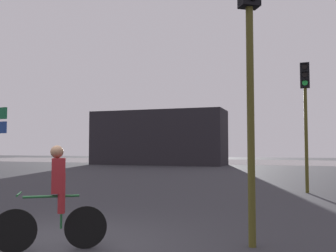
{
  "coord_description": "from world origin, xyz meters",
  "views": [
    {
      "loc": [
        3.91,
        -4.98,
        1.58
      ],
      "look_at": [
        0.5,
        5.0,
        2.2
      ],
      "focal_mm": 40.0,
      "sensor_mm": 36.0,
      "label": 1
    }
  ],
  "objects_px": {
    "traffic_light_near_right": "(250,42)",
    "cyclist": "(56,197)",
    "distant_building": "(158,138)",
    "traffic_light_far_right": "(305,102)"
  },
  "relations": [
    {
      "from": "traffic_light_near_right",
      "to": "cyclist",
      "type": "xyz_separation_m",
      "value": [
        -2.86,
        -1.2,
        -2.5
      ]
    },
    {
      "from": "traffic_light_near_right",
      "to": "traffic_light_far_right",
      "type": "height_order",
      "value": "traffic_light_near_right"
    },
    {
      "from": "distant_building",
      "to": "cyclist",
      "type": "height_order",
      "value": "distant_building"
    },
    {
      "from": "traffic_light_near_right",
      "to": "traffic_light_far_right",
      "type": "xyz_separation_m",
      "value": [
        1.04,
        7.95,
        -0.12
      ]
    },
    {
      "from": "distant_building",
      "to": "cyclist",
      "type": "bearing_deg",
      "value": -72.72
    },
    {
      "from": "distant_building",
      "to": "cyclist",
      "type": "relative_size",
      "value": 7.83
    },
    {
      "from": "traffic_light_near_right",
      "to": "cyclist",
      "type": "distance_m",
      "value": 3.99
    },
    {
      "from": "traffic_light_near_right",
      "to": "traffic_light_far_right",
      "type": "bearing_deg",
      "value": -129.06
    },
    {
      "from": "distant_building",
      "to": "traffic_light_near_right",
      "type": "height_order",
      "value": "distant_building"
    },
    {
      "from": "distant_building",
      "to": "traffic_light_near_right",
      "type": "distance_m",
      "value": 29.64
    }
  ]
}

